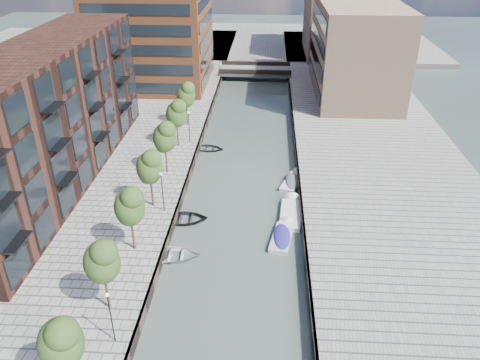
# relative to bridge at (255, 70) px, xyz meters

# --- Properties ---
(water) EXTENTS (300.00, 300.00, 0.00)m
(water) POSITION_rel_bridge_xyz_m (0.00, -32.00, -1.39)
(water) COLOR #38473F
(water) RESTS_ON ground
(quay_right) EXTENTS (20.00, 140.00, 1.00)m
(quay_right) POSITION_rel_bridge_xyz_m (16.00, -32.00, -0.89)
(quay_right) COLOR gray
(quay_right) RESTS_ON ground
(quay_wall_left) EXTENTS (0.25, 140.00, 1.00)m
(quay_wall_left) POSITION_rel_bridge_xyz_m (-6.10, -32.00, -0.89)
(quay_wall_left) COLOR #332823
(quay_wall_left) RESTS_ON ground
(quay_wall_right) EXTENTS (0.25, 140.00, 1.00)m
(quay_wall_right) POSITION_rel_bridge_xyz_m (6.10, -32.00, -0.89)
(quay_wall_right) COLOR #332823
(quay_wall_right) RESTS_ON ground
(far_closure) EXTENTS (80.00, 40.00, 1.00)m
(far_closure) POSITION_rel_bridge_xyz_m (0.00, 28.00, -0.89)
(far_closure) COLOR gray
(far_closure) RESTS_ON ground
(apartment_block) EXTENTS (8.00, 38.00, 14.00)m
(apartment_block) POSITION_rel_bridge_xyz_m (-20.00, -42.00, 6.61)
(apartment_block) COLOR black
(apartment_block) RESTS_ON quay_left
(tan_block_near) EXTENTS (12.00, 25.00, 14.00)m
(tan_block_near) POSITION_rel_bridge_xyz_m (16.00, -10.00, 6.61)
(tan_block_near) COLOR tan
(tan_block_near) RESTS_ON quay_right
(tan_block_far) EXTENTS (12.00, 20.00, 16.00)m
(tan_block_far) POSITION_rel_bridge_xyz_m (16.00, 16.00, 7.61)
(tan_block_far) COLOR tan
(tan_block_far) RESTS_ON quay_right
(bridge) EXTENTS (13.00, 6.00, 1.30)m
(bridge) POSITION_rel_bridge_xyz_m (0.00, 0.00, 0.00)
(bridge) COLOR gray
(bridge) RESTS_ON ground
(tree_0) EXTENTS (2.50, 2.50, 5.95)m
(tree_0) POSITION_rel_bridge_xyz_m (-8.50, -68.00, 3.92)
(tree_0) COLOR #382619
(tree_0) RESTS_ON quay_left
(tree_1) EXTENTS (2.50, 2.50, 5.95)m
(tree_1) POSITION_rel_bridge_xyz_m (-8.50, -61.00, 3.92)
(tree_1) COLOR #382619
(tree_1) RESTS_ON quay_left
(tree_2) EXTENTS (2.50, 2.50, 5.95)m
(tree_2) POSITION_rel_bridge_xyz_m (-8.50, -54.00, 3.92)
(tree_2) COLOR #382619
(tree_2) RESTS_ON quay_left
(tree_3) EXTENTS (2.50, 2.50, 5.95)m
(tree_3) POSITION_rel_bridge_xyz_m (-8.50, -47.00, 3.92)
(tree_3) COLOR #382619
(tree_3) RESTS_ON quay_left
(tree_4) EXTENTS (2.50, 2.50, 5.95)m
(tree_4) POSITION_rel_bridge_xyz_m (-8.50, -40.00, 3.92)
(tree_4) COLOR #382619
(tree_4) RESTS_ON quay_left
(tree_5) EXTENTS (2.50, 2.50, 5.95)m
(tree_5) POSITION_rel_bridge_xyz_m (-8.50, -33.00, 3.92)
(tree_5) COLOR #382619
(tree_5) RESTS_ON quay_left
(tree_6) EXTENTS (2.50, 2.50, 5.95)m
(tree_6) POSITION_rel_bridge_xyz_m (-8.50, -26.00, 3.92)
(tree_6) COLOR #382619
(tree_6) RESTS_ON quay_left
(lamp_0) EXTENTS (0.24, 0.24, 4.12)m
(lamp_0) POSITION_rel_bridge_xyz_m (-7.20, -64.00, 2.12)
(lamp_0) COLOR black
(lamp_0) RESTS_ON quay_left
(lamp_1) EXTENTS (0.24, 0.24, 4.12)m
(lamp_1) POSITION_rel_bridge_xyz_m (-7.20, -48.00, 2.12)
(lamp_1) COLOR black
(lamp_1) RESTS_ON quay_left
(lamp_2) EXTENTS (0.24, 0.24, 4.12)m
(lamp_2) POSITION_rel_bridge_xyz_m (-7.20, -32.00, 2.12)
(lamp_2) COLOR black
(lamp_2) RESTS_ON quay_left
(sloop_1) EXTENTS (5.22, 3.95, 1.02)m
(sloop_1) POSITION_rel_bridge_xyz_m (-5.40, -48.19, -1.39)
(sloop_1) COLOR black
(sloop_1) RESTS_ON ground
(sloop_3) EXTENTS (5.11, 3.84, 1.00)m
(sloop_3) POSITION_rel_bridge_xyz_m (-5.31, -53.86, -1.39)
(sloop_3) COLOR silver
(sloop_3) RESTS_ON ground
(sloop_4) EXTENTS (4.30, 3.30, 0.83)m
(sloop_4) POSITION_rel_bridge_xyz_m (-4.94, -31.87, -1.39)
(sloop_4) COLOR black
(sloop_4) RESTS_ON ground
(motorboat_2) EXTENTS (2.37, 5.79, 1.89)m
(motorboat_2) POSITION_rel_bridge_xyz_m (5.09, -46.06, -1.28)
(motorboat_2) COLOR white
(motorboat_2) RESTS_ON ground
(motorboat_3) EXTENTS (2.54, 5.10, 1.63)m
(motorboat_3) POSITION_rel_bridge_xyz_m (4.19, -50.27, -1.19)
(motorboat_3) COLOR silver
(motorboat_3) RESTS_ON ground
(motorboat_4) EXTENTS (3.03, 4.94, 1.56)m
(motorboat_4) POSITION_rel_bridge_xyz_m (5.55, -39.80, -1.20)
(motorboat_4) COLOR white
(motorboat_4) RESTS_ON ground
(car) EXTENTS (3.26, 4.61, 1.46)m
(car) POSITION_rel_bridge_xyz_m (11.43, -6.97, 0.34)
(car) COLOR #9A9D9E
(car) RESTS_ON quay_right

